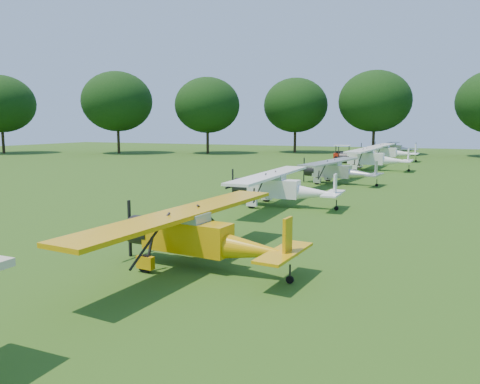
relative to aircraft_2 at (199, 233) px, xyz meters
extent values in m
plane|color=#234D13|center=(-1.06, 5.89, -1.16)|extent=(160.00, 160.00, 0.00)
cylinder|color=black|center=(-3.18, 62.63, 1.21)|extent=(0.44, 0.44, 4.74)
ellipsoid|color=black|center=(-3.18, 62.63, 7.00)|extent=(11.05, 11.05, 9.39)
cylinder|color=black|center=(-15.81, 62.43, 1.08)|extent=(0.44, 0.44, 4.49)
ellipsoid|color=black|center=(-15.81, 62.43, 6.57)|extent=(10.47, 10.47, 8.90)
cylinder|color=black|center=(-27.96, 54.39, 1.06)|extent=(0.44, 0.44, 4.44)
ellipsoid|color=black|center=(-27.96, 54.39, 6.49)|extent=(10.36, 10.36, 8.80)
cylinder|color=black|center=(-41.22, 48.81, 1.23)|extent=(0.44, 0.44, 4.77)
ellipsoid|color=black|center=(-41.22, 48.81, 7.06)|extent=(11.14, 11.14, 9.47)
cylinder|color=black|center=(-58.09, 41.19, 1.12)|extent=(0.44, 0.44, 4.56)
ellipsoid|color=black|center=(-58.09, 41.19, 6.69)|extent=(10.64, 10.64, 9.04)
cube|color=#D79D09|center=(-0.47, 0.04, -0.17)|extent=(3.09, 1.15, 0.99)
cone|color=#D79D09|center=(2.07, -0.17, -0.31)|extent=(2.71, 1.07, 0.85)
cube|color=#8CA5B2|center=(-0.56, 0.05, 0.35)|extent=(1.58, 0.99, 0.52)
cylinder|color=black|center=(-2.26, 0.19, -0.17)|extent=(0.93, 1.05, 0.98)
cube|color=black|center=(-2.87, 0.24, -0.17)|extent=(0.07, 0.12, 1.98)
cube|color=#D79D09|center=(-0.56, 0.05, 0.59)|extent=(2.21, 10.09, 0.13)
cube|color=#D79D09|center=(3.01, -0.25, 0.16)|extent=(0.14, 0.53, 1.23)
cube|color=#D79D09|center=(2.92, -0.25, -0.26)|extent=(1.02, 2.70, 0.08)
cylinder|color=black|center=(-1.32, -1.07, -0.88)|extent=(0.58, 0.20, 0.57)
cylinder|color=black|center=(-1.12, 1.28, -0.88)|extent=(0.58, 0.20, 0.57)
cylinder|color=black|center=(3.11, -0.26, -1.05)|extent=(0.23, 0.09, 0.23)
cube|color=white|center=(-1.78, 11.89, -0.15)|extent=(3.07, 0.94, 1.01)
cone|color=white|center=(0.81, 11.91, -0.30)|extent=(2.69, 0.89, 0.86)
cube|color=#8CA5B2|center=(-1.87, 11.89, 0.37)|extent=(1.54, 0.89, 0.53)
cylinder|color=black|center=(-3.60, 11.88, -0.15)|extent=(0.87, 1.00, 1.00)
cube|color=black|center=(-4.22, 11.87, -0.15)|extent=(0.06, 0.12, 2.01)
cube|color=white|center=(-1.87, 11.89, 0.61)|extent=(1.48, 10.17, 0.13)
cube|color=white|center=(1.77, 11.92, 0.18)|extent=(0.10, 0.53, 1.25)
cube|color=white|center=(1.67, 11.92, -0.25)|extent=(0.84, 2.69, 0.09)
cylinder|color=black|center=(-2.53, 10.69, -0.87)|extent=(0.58, 0.16, 0.57)
cylinder|color=black|center=(-2.55, 13.08, -0.87)|extent=(0.58, 0.16, 0.57)
cylinder|color=black|center=(1.87, 11.92, -1.04)|extent=(0.23, 0.08, 0.23)
cube|color=silver|center=(-0.94, 23.37, -0.19)|extent=(3.05, 1.27, 0.97)
cone|color=silver|center=(1.54, 23.03, -0.33)|extent=(2.68, 1.18, 0.83)
cube|color=#8CA5B2|center=(-1.03, 23.38, 0.32)|extent=(1.58, 1.04, 0.51)
cylinder|color=black|center=(-2.68, 23.61, -0.19)|extent=(0.96, 1.07, 0.96)
cube|color=black|center=(-3.27, 23.69, -0.19)|extent=(0.07, 0.12, 1.94)
cube|color=silver|center=(-1.03, 23.38, 0.55)|extent=(2.66, 9.90, 0.13)
cube|color=silver|center=(2.46, 22.91, 0.14)|extent=(0.16, 0.52, 1.20)
cube|color=silver|center=(2.36, 22.92, -0.28)|extent=(1.13, 2.67, 0.08)
cylinder|color=black|center=(-1.83, 22.33, -0.88)|extent=(0.57, 0.22, 0.56)
cylinder|color=black|center=(-1.51, 24.62, -0.88)|extent=(0.57, 0.22, 0.56)
cylinder|color=black|center=(2.55, 22.90, -1.05)|extent=(0.23, 0.10, 0.22)
cube|color=white|center=(-0.24, 35.78, 0.00)|extent=(3.57, 1.20, 1.16)
cone|color=white|center=(2.74, 35.65, -0.17)|extent=(3.13, 1.13, 0.99)
cube|color=#8CA5B2|center=(-0.35, 35.79, 0.61)|extent=(1.81, 1.09, 0.61)
cylinder|color=black|center=(-2.33, 35.88, 0.00)|extent=(1.04, 1.19, 1.15)
cube|color=black|center=(-3.05, 35.91, 0.00)|extent=(0.07, 0.14, 2.32)
cube|color=white|center=(-0.35, 35.79, 0.88)|extent=(2.12, 11.76, 0.15)
cube|color=white|center=(3.84, 35.60, 0.39)|extent=(0.14, 0.61, 1.43)
cube|color=white|center=(3.73, 35.61, -0.11)|extent=(1.07, 3.13, 0.10)
cylinder|color=black|center=(-1.18, 34.44, -0.83)|extent=(0.67, 0.21, 0.66)
cylinder|color=black|center=(-1.06, 37.20, -0.83)|extent=(0.67, 0.21, 0.66)
cylinder|color=black|center=(3.95, 35.60, -1.03)|extent=(0.27, 0.10, 0.26)
cube|color=white|center=(-0.14, 48.92, -0.05)|extent=(3.44, 1.18, 1.11)
cone|color=white|center=(2.72, 48.77, -0.20)|extent=(3.01, 1.10, 0.95)
cube|color=#8CA5B2|center=(-0.24, 48.92, 0.54)|extent=(1.74, 1.06, 0.58)
cylinder|color=black|center=(-2.15, 49.02, -0.05)|extent=(1.01, 1.15, 1.10)
cube|color=black|center=(-2.84, 49.05, -0.05)|extent=(0.07, 0.13, 2.23)
cube|color=white|center=(-0.24, 48.92, 0.80)|extent=(2.11, 11.30, 0.15)
cube|color=white|center=(3.78, 48.72, 0.33)|extent=(0.14, 0.59, 1.38)
cube|color=white|center=(3.67, 48.72, -0.15)|extent=(1.05, 3.01, 0.10)
cylinder|color=black|center=(-1.05, 47.64, -0.84)|extent=(0.64, 0.20, 0.64)
cylinder|color=black|center=(-0.92, 50.28, -0.84)|extent=(0.64, 0.20, 0.64)
cylinder|color=black|center=(3.89, 48.71, -1.03)|extent=(0.26, 0.10, 0.25)
cube|color=silver|center=(-0.38, 62.05, -0.16)|extent=(3.08, 1.02, 1.00)
cone|color=silver|center=(2.19, 61.95, -0.30)|extent=(2.70, 0.96, 0.86)
cube|color=#8CA5B2|center=(-0.48, 62.05, 0.37)|extent=(1.56, 0.93, 0.52)
cylinder|color=black|center=(-2.19, 62.11, -0.16)|extent=(0.89, 1.02, 0.99)
cube|color=black|center=(-2.81, 62.14, -0.16)|extent=(0.06, 0.12, 2.00)
cube|color=silver|center=(-0.48, 62.05, 0.61)|extent=(1.76, 10.15, 0.13)
cube|color=silver|center=(3.14, 61.91, 0.18)|extent=(0.11, 0.53, 1.24)
cube|color=silver|center=(3.05, 61.92, -0.25)|extent=(0.91, 2.70, 0.09)
cylinder|color=black|center=(-1.19, 60.88, -0.87)|extent=(0.58, 0.17, 0.57)
cylinder|color=black|center=(-1.10, 63.27, -0.87)|extent=(0.58, 0.17, 0.57)
cylinder|color=black|center=(3.24, 61.91, -1.04)|extent=(0.23, 0.08, 0.23)
cube|color=red|center=(-5.34, 49.51, -0.70)|extent=(2.35, 1.47, 0.71)
cube|color=black|center=(-5.64, 49.47, -0.30)|extent=(1.04, 1.21, 0.46)
cube|color=white|center=(-5.34, 49.51, 0.68)|extent=(2.27, 1.56, 0.08)
cylinder|color=black|center=(-6.02, 48.80, -0.94)|extent=(0.46, 0.19, 0.45)
cylinder|color=black|center=(-6.17, 50.04, -0.94)|extent=(0.46, 0.19, 0.45)
cylinder|color=black|center=(-4.51, 48.98, -0.94)|extent=(0.46, 0.19, 0.45)
cylinder|color=black|center=(-4.66, 50.22, -0.94)|extent=(0.46, 0.19, 0.45)
camera|label=1|loc=(6.98, -12.77, 3.40)|focal=35.00mm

